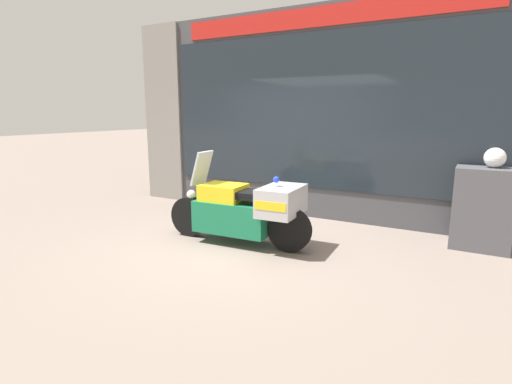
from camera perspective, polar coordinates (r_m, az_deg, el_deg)
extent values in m
plane|color=gray|center=(5.89, -1.87, -7.13)|extent=(60.00, 60.00, 0.00)
cube|color=#424247|center=(7.37, 6.23, 10.87)|extent=(7.00, 0.40, 3.63)
cube|color=gray|center=(9.03, -12.08, 10.77)|extent=(0.91, 0.55, 3.63)
cube|color=#1E262D|center=(7.01, 8.77, 11.20)|extent=(5.85, 0.02, 2.63)
cube|color=red|center=(7.17, 9.16, 23.53)|extent=(5.27, 0.03, 0.32)
cube|color=slate|center=(7.41, 8.73, -1.18)|extent=(5.63, 0.30, 0.55)
cube|color=silver|center=(7.39, 9.34, 6.56)|extent=(5.63, 0.02, 1.48)
cube|color=beige|center=(7.24, 9.14, 12.26)|extent=(5.63, 0.30, 0.02)
cube|color=black|center=(8.23, -5.31, 12.50)|extent=(0.18, 0.04, 0.05)
cube|color=#195623|center=(7.68, 1.45, 12.63)|extent=(0.18, 0.04, 0.05)
cube|color=navy|center=(7.24, 9.15, 12.57)|extent=(0.18, 0.04, 0.05)
cube|color=#C68E19|center=(6.94, 17.66, 12.25)|extent=(0.18, 0.04, 0.05)
cube|color=#B7B2A8|center=(6.80, 26.69, 11.62)|extent=(0.18, 0.04, 0.05)
cube|color=white|center=(7.83, -0.51, 2.68)|extent=(0.19, 0.01, 0.27)
cube|color=orange|center=(6.93, 18.98, 0.91)|extent=(0.19, 0.03, 0.27)
cylinder|color=black|center=(6.19, -9.43, -3.44)|extent=(0.61, 0.17, 0.60)
cylinder|color=black|center=(5.44, 4.80, -5.42)|extent=(0.61, 0.17, 0.60)
cube|color=#19754C|center=(5.77, -3.14, -3.50)|extent=(1.14, 0.60, 0.45)
cube|color=yellow|center=(5.78, -4.66, -0.18)|extent=(0.63, 0.52, 0.26)
cube|color=black|center=(5.57, -0.92, -0.35)|extent=(0.67, 0.44, 0.10)
cube|color=#B7B7BC|center=(5.38, 3.67, -1.22)|extent=(0.52, 0.78, 0.38)
cube|color=yellow|center=(5.38, 3.67, -1.22)|extent=(0.48, 0.79, 0.11)
cube|color=#B2BCC6|center=(5.91, -7.75, 3.43)|extent=(0.20, 0.39, 0.50)
sphere|color=white|center=(6.09, -9.22, -0.36)|extent=(0.14, 0.14, 0.14)
sphere|color=blue|center=(5.36, 2.92, 1.78)|extent=(0.09, 0.09, 0.09)
cube|color=#4C4C51|center=(6.28, 29.62, -2.11)|extent=(0.74, 0.49, 1.13)
sphere|color=white|center=(6.24, 30.97, 4.23)|extent=(0.27, 0.27, 0.27)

